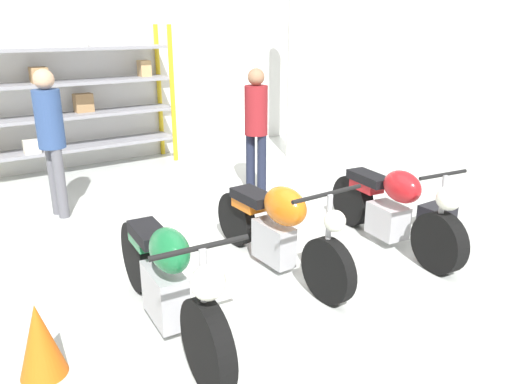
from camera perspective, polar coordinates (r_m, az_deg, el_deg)
ground_plane at (r=5.02m, az=2.62°, el=-8.81°), size 30.00×30.00×0.00m
back_wall at (r=9.03m, az=-17.61°, el=14.54°), size 30.00×0.08×3.60m
shelving_rack at (r=8.59m, az=-19.89°, el=10.19°), size 3.14×0.63×2.31m
support_pillar at (r=8.98m, az=4.54°, el=15.30°), size 0.28×0.28×3.60m
motorcycle_green at (r=3.94m, az=-10.11°, el=-9.92°), size 0.66×2.17×1.02m
motorcycle_orange at (r=4.83m, az=2.48°, el=-3.97°), size 0.74×2.07×1.00m
motorcycle_red at (r=5.55m, az=15.43°, el=-1.83°), size 0.59×1.98×0.99m
person_browsing at (r=6.97m, az=0.01°, el=8.10°), size 0.43×0.43×1.76m
person_near_rack at (r=6.55m, az=-22.42°, el=6.42°), size 0.37×0.37×1.82m
toolbox at (r=6.34m, az=19.98°, el=-2.56°), size 0.44×0.26×0.28m
traffic_cone at (r=3.83m, az=-23.50°, el=-15.26°), size 0.32×0.32×0.55m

